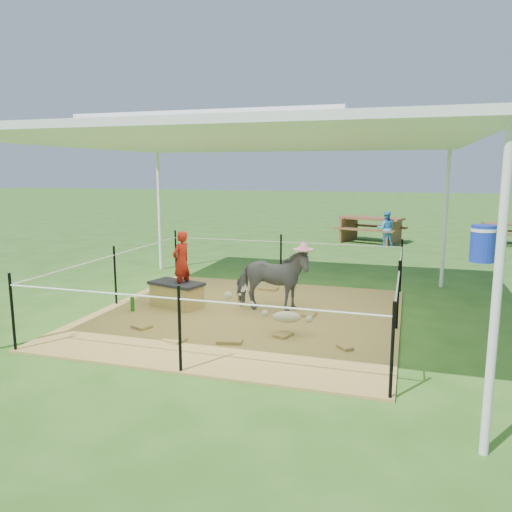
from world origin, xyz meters
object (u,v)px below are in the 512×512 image
(foal, at_px, (287,315))
(picnic_table_near, at_px, (371,230))
(trash_barrel, at_px, (483,244))
(distant_person, at_px, (386,229))
(straw_bale, at_px, (177,296))
(pony, at_px, (272,280))
(woman, at_px, (181,255))
(picnic_table_far, at_px, (510,234))
(green_bottle, at_px, (132,304))

(foal, relative_size, picnic_table_near, 0.52)
(trash_barrel, bearing_deg, picnic_table_near, 137.74)
(distant_person, bearing_deg, straw_bale, 61.43)
(straw_bale, xyz_separation_m, picnic_table_near, (2.44, 8.58, 0.18))
(picnic_table_near, height_order, distant_person, distant_person)
(pony, height_order, foal, pony)
(woman, height_order, foal, woman)
(foal, xyz_separation_m, picnic_table_far, (4.44, 10.05, 0.02))
(woman, relative_size, pony, 0.83)
(green_bottle, distance_m, picnic_table_far, 11.96)
(straw_bale, bearing_deg, picnic_table_near, 74.11)
(picnic_table_far, bearing_deg, foal, -118.11)
(green_bottle, distance_m, pony, 2.23)
(trash_barrel, bearing_deg, picnic_table_far, 70.09)
(green_bottle, height_order, picnic_table_far, picnic_table_far)
(straw_bale, xyz_separation_m, foal, (2.04, -0.83, 0.09))
(foal, distance_m, picnic_table_far, 10.98)
(straw_bale, relative_size, distant_person, 0.79)
(green_bottle, bearing_deg, picnic_table_far, 53.99)
(trash_barrel, bearing_deg, distant_person, 141.50)
(trash_barrel, bearing_deg, foal, -115.65)
(green_bottle, bearing_deg, trash_barrel, 47.69)
(picnic_table_near, relative_size, distant_person, 1.81)
(pony, distance_m, trash_barrel, 6.89)
(woman, bearing_deg, distant_person, 176.14)
(pony, relative_size, distant_person, 1.14)
(straw_bale, distance_m, woman, 0.68)
(woman, bearing_deg, foal, 82.75)
(green_bottle, height_order, picnic_table_near, picnic_table_near)
(pony, height_order, distant_person, distant_person)
(straw_bale, height_order, foal, foal)
(woman, distance_m, picnic_table_near, 8.91)
(woman, relative_size, picnic_table_far, 0.63)
(straw_bale, bearing_deg, picnic_table_far, 54.91)
(straw_bale, bearing_deg, pony, 7.71)
(trash_barrel, relative_size, picnic_table_near, 0.48)
(foal, xyz_separation_m, picnic_table_near, (0.41, 9.41, 0.09))
(trash_barrel, distance_m, picnic_table_near, 3.87)
(green_bottle, distance_m, picnic_table_near, 9.52)
(straw_bale, xyz_separation_m, green_bottle, (-0.55, -0.45, -0.07))
(pony, distance_m, picnic_table_near, 8.42)
(foal, distance_m, trash_barrel, 7.55)
(picnic_table_near, bearing_deg, distant_person, -39.06)
(straw_bale, height_order, woman, woman)
(straw_bale, distance_m, distant_person, 8.41)
(picnic_table_far, bearing_deg, distant_person, -163.57)
(pony, xyz_separation_m, foal, (0.49, -1.04, -0.23))
(distant_person, bearing_deg, pony, 71.61)
(straw_bale, height_order, trash_barrel, trash_barrel)
(trash_barrel, bearing_deg, straw_bale, -131.57)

